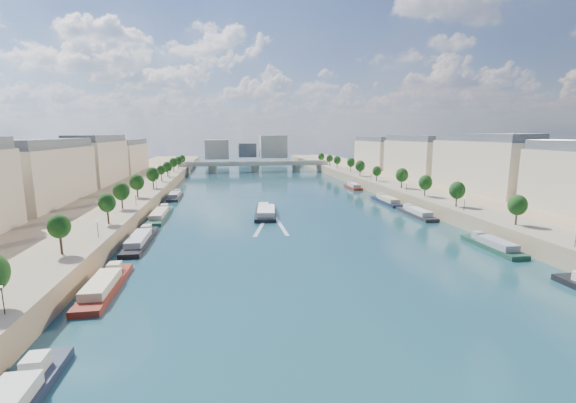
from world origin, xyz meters
name	(u,v)px	position (x,y,z in m)	size (l,w,h in m)	color
ground	(278,201)	(0.00, 100.00, 0.00)	(700.00, 700.00, 0.00)	#0B2232
quay_left	(103,200)	(-72.00, 100.00, 2.50)	(44.00, 520.00, 5.00)	#9E8460
quay_right	(430,192)	(72.00, 100.00, 2.50)	(44.00, 520.00, 5.00)	#9E8460
pave_left	(141,193)	(-57.00, 100.00, 5.05)	(14.00, 520.00, 0.10)	gray
pave_right	(401,187)	(57.00, 100.00, 5.05)	(14.00, 520.00, 0.10)	gray
trees_left	(146,179)	(-55.00, 102.00, 10.48)	(4.80, 268.80, 8.26)	#382B1E
trees_right	(388,173)	(55.00, 110.00, 10.48)	(4.80, 268.80, 8.26)	#382B1E
lamps_left	(147,190)	(-52.50, 90.00, 7.78)	(0.36, 200.36, 4.28)	black
lamps_right	(387,180)	(52.50, 105.00, 7.78)	(0.36, 200.36, 4.28)	black
buildings_left	(77,164)	(-85.00, 112.00, 16.45)	(16.00, 226.00, 23.20)	#BAA88F
buildings_right	(444,160)	(85.00, 112.00, 16.45)	(16.00, 226.00, 23.20)	#BAA88F
skyline	(251,148)	(3.19, 319.52, 14.66)	(79.00, 42.00, 22.00)	#BAA88F
bridge	(255,165)	(0.00, 229.97, 5.08)	(112.00, 12.00, 8.15)	#C1B79E
tour_barge	(266,213)	(-8.19, 72.13, 0.94)	(10.26, 26.51, 3.65)	black
wake	(271,226)	(-8.19, 55.48, 0.02)	(10.73, 26.01, 0.04)	silver
moored_barges_left	(142,238)	(-45.50, 43.77, 0.84)	(5.00, 165.42, 3.60)	#172034
moored_barges_right	(426,217)	(45.50, 55.53, 0.84)	(5.00, 164.60, 3.60)	black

